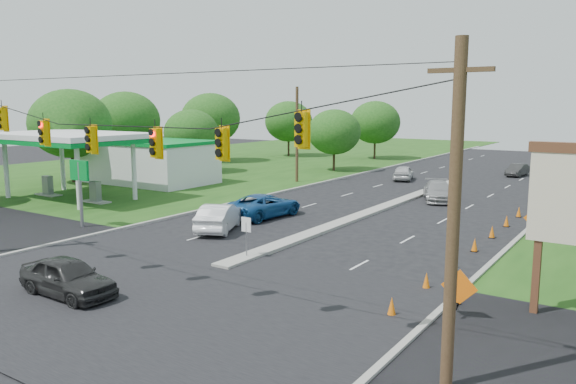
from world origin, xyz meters
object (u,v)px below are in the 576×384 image
Objects in this scene: white_sedan at (219,217)px; blue_pickup at (264,205)px; black_sedan at (68,277)px; gas_station at (137,157)px.

blue_pickup is at bearing -112.75° from white_sedan.
white_sedan is 0.87× the size of blue_pickup.
black_sedan is 12.31m from white_sedan.
white_sedan is 4.74m from blue_pickup.
blue_pickup is at bearing -16.59° from gas_station.
gas_station is 21.20m from white_sedan.
gas_station reaches higher than black_sedan.
white_sedan is at bearing 97.18° from blue_pickup.
gas_station is 4.42× the size of black_sedan.
gas_station is 3.53× the size of blue_pickup.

